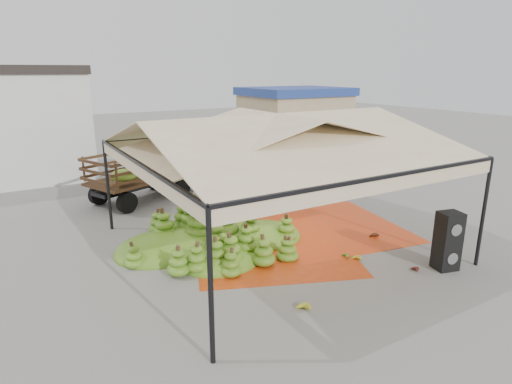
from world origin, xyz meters
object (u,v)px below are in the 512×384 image
speaker_stack (448,241)px  banana_heap (216,225)px  truck_right (274,144)px  truck_left (162,165)px  vendor (199,204)px

speaker_stack → banana_heap: bearing=149.1°
banana_heap → speaker_stack: 6.55m
truck_right → speaker_stack: bearing=-109.7°
banana_heap → speaker_stack: size_ratio=3.77×
truck_left → truck_right: bearing=-6.7°
truck_left → truck_right: size_ratio=1.03×
speaker_stack → vendor: (-4.31, 6.63, -0.06)m
speaker_stack → vendor: size_ratio=1.08×
speaker_stack → vendor: 7.91m
banana_heap → speaker_stack: bearing=-45.4°
vendor → truck_right: size_ratio=0.24×
banana_heap → speaker_stack: (4.59, -4.66, 0.15)m
banana_heap → truck_right: size_ratio=0.99×
speaker_stack → truck_left: size_ratio=0.26×
truck_right → banana_heap: bearing=-138.8°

